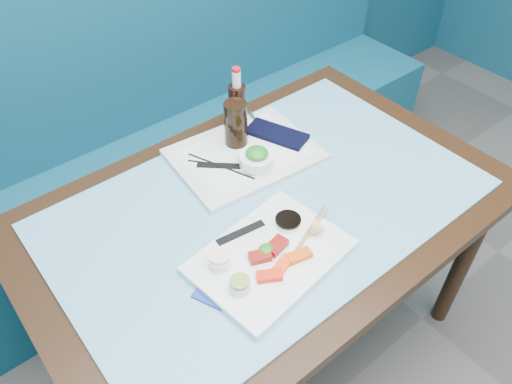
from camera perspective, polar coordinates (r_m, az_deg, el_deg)
booth_bench at (r=2.24m, az=-12.76°, el=3.77°), size 3.00×0.56×1.17m
dining_table at (r=1.51m, az=1.30°, el=-3.63°), size 1.40×0.90×0.75m
glass_top at (r=1.45m, az=1.35°, el=-1.30°), size 1.22×0.76×0.01m
sashimi_plate at (r=1.30m, az=1.63°, el=-7.39°), size 0.42×0.33×0.02m
salmon_left at (r=1.24m, az=1.52°, el=-9.56°), size 0.07×0.06×0.02m
salmon_mid at (r=1.26m, az=3.12°, el=-8.27°), size 0.06×0.04×0.01m
salmon_right at (r=1.28m, az=4.97°, el=-7.26°), size 0.07×0.04×0.02m
tuna_left at (r=1.27m, az=0.46°, el=-7.38°), size 0.06×0.05×0.02m
tuna_right at (r=1.30m, az=2.35°, el=-6.16°), size 0.07×0.05×0.02m
seaweed_garnish at (r=1.29m, az=1.19°, el=-6.62°), size 0.05×0.05×0.02m
ramekin_wasabi at (r=1.22m, az=-1.84°, el=-10.65°), size 0.06×0.06×0.02m
wasabi_fill at (r=1.21m, az=-1.86°, el=-10.21°), size 0.06×0.06×0.01m
ramekin_ginger at (r=1.26m, az=-4.18°, el=-7.90°), size 0.06×0.06×0.02m
ginger_fill at (r=1.25m, az=-4.22°, el=-7.39°), size 0.06×0.06×0.01m
soy_dish at (r=1.36m, az=3.68°, el=-3.47°), size 0.08×0.08×0.01m
soy_fill at (r=1.35m, az=3.70°, el=-3.17°), size 0.07×0.07×0.01m
lemon_wedge at (r=1.33m, az=7.30°, el=-4.14°), size 0.06×0.06×0.05m
chopstick_sleeve at (r=1.34m, az=-1.76°, el=-4.65°), size 0.14×0.04×0.00m
wooden_chopstick_a at (r=1.33m, az=5.70°, el=-5.03°), size 0.24×0.10×0.01m
wooden_chopstick_b at (r=1.34m, az=6.01°, el=-4.84°), size 0.21×0.08×0.01m
serving_tray at (r=1.59m, az=-1.32°, el=4.31°), size 0.47×0.37×0.02m
paper_placemat at (r=1.59m, az=-1.33°, el=4.57°), size 0.39×0.28×0.00m
seaweed_bowl at (r=1.52m, az=0.10°, el=3.63°), size 0.13×0.13×0.04m
seaweed_salad at (r=1.51m, az=0.10°, el=4.42°), size 0.08×0.08×0.04m
cola_glass at (r=1.58m, az=-2.32°, el=7.79°), size 0.08×0.08×0.15m
navy_pouch at (r=1.65m, az=2.39°, el=6.62°), size 0.16×0.22×0.02m
fork at (r=1.71m, az=-0.08°, el=8.16°), size 0.04×0.10×0.01m
black_chopstick_a at (r=1.54m, az=-4.01°, el=2.96°), size 0.09×0.22×0.01m
black_chopstick_b at (r=1.54m, az=-3.77°, el=3.08°), size 0.15×0.18×0.01m
tray_sleeve at (r=1.54m, az=-3.89°, el=2.99°), size 0.13×0.12×0.00m
cola_bottle_body at (r=1.67m, az=-2.14°, el=9.62°), size 0.07×0.07×0.16m
cola_bottle_neck at (r=1.62m, az=-2.24°, el=12.79°), size 0.03×0.03×0.05m
cola_bottle_cap at (r=1.60m, az=-2.27°, el=13.80°), size 0.03×0.03×0.01m
blue_napkin at (r=1.26m, az=-2.13°, el=-10.53°), size 0.22×0.22×0.01m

